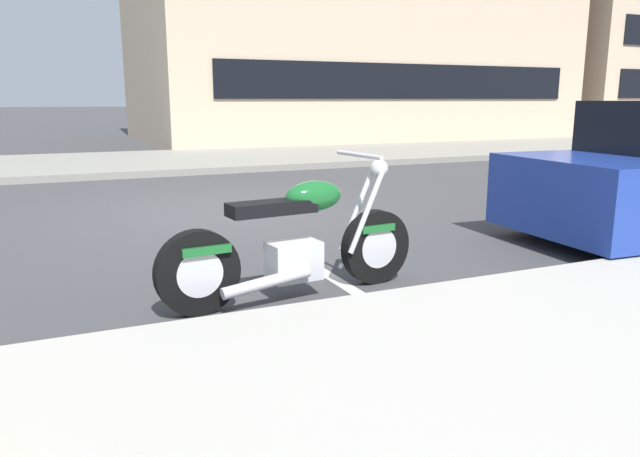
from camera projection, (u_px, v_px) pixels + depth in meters
name	position (u px, v px, depth m)	size (l,w,h in m)	color
ground_plane	(226.00, 212.00, 8.38)	(260.00, 260.00, 0.00)	#3D3D3F
sidewalk_far_curb	(537.00, 146.00, 19.17)	(120.00, 5.00, 0.14)	gray
parking_stall_stripe	(340.00, 283.00, 5.13)	(0.12, 2.20, 0.01)	silver
parked_motorcycle	(297.00, 244.00, 4.69)	(2.18, 0.62, 1.11)	black
townhouse_far_uphill	(340.00, 14.00, 23.38)	(15.23, 10.16, 9.51)	beige
townhouse_corner_block	(608.00, 27.00, 27.94)	(9.22, 8.47, 9.65)	beige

